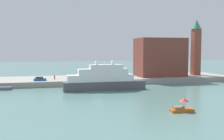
{
  "coord_description": "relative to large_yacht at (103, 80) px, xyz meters",
  "views": [
    {
      "loc": [
        -13.72,
        -70.64,
        11.95
      ],
      "look_at": [
        5.25,
        6.0,
        5.92
      ],
      "focal_mm": 43.36,
      "sensor_mm": 36.0,
      "label": 1
    }
  ],
  "objects": [
    {
      "name": "parked_car",
      "position": [
        -18.28,
        13.16,
        -0.68
      ],
      "size": [
        3.97,
        1.65,
        1.3
      ],
      "color": "#1E4C99",
      "rests_on": "quay_dock"
    },
    {
      "name": "ground",
      "position": [
        -2.74,
        -6.54,
        -3.03
      ],
      "size": [
        400.0,
        400.0,
        0.0
      ],
      "primitive_type": "plane",
      "color": "slate"
    },
    {
      "name": "person_figure",
      "position": [
        -13.47,
        16.5,
        -0.48
      ],
      "size": [
        0.36,
        0.36,
        1.65
      ],
      "color": "maroon",
      "rests_on": "quay_dock"
    },
    {
      "name": "mooring_bollard",
      "position": [
        -6.03,
        10.31,
        -0.91
      ],
      "size": [
        0.49,
        0.49,
        0.67
      ],
      "primitive_type": "cylinder",
      "color": "black",
      "rests_on": "quay_dock"
    },
    {
      "name": "work_barge",
      "position": [
        -28.31,
        7.24,
        -2.58
      ],
      "size": [
        4.09,
        1.69,
        0.9
      ],
      "primitive_type": "cube",
      "color": "#595966",
      "rests_on": "ground"
    },
    {
      "name": "large_yacht",
      "position": [
        0.0,
        0.0,
        0.0
      ],
      "size": [
        24.19,
        3.97,
        10.84
      ],
      "color": "#4C4C51",
      "rests_on": "ground"
    },
    {
      "name": "harbor_building",
      "position": [
        26.02,
        18.45,
        5.96
      ],
      "size": [
        17.68,
        11.37,
        14.4
      ],
      "primitive_type": "cube",
      "color": "brown",
      "rests_on": "quay_dock"
    },
    {
      "name": "quay_dock",
      "position": [
        -2.74,
        19.54,
        -2.13
      ],
      "size": [
        110.0,
        20.15,
        1.79
      ],
      "primitive_type": "cube",
      "color": "gray",
      "rests_on": "ground"
    },
    {
      "name": "small_motorboat",
      "position": [
        8.83,
        -30.82,
        -2.03
      ],
      "size": [
        4.58,
        1.91,
        2.67
      ],
      "color": "#C66019",
      "rests_on": "ground"
    },
    {
      "name": "bell_tower",
      "position": [
        41.48,
        18.81,
        10.67
      ],
      "size": [
        3.79,
        3.79,
        21.89
      ],
      "color": "brown",
      "rests_on": "quay_dock"
    }
  ]
}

